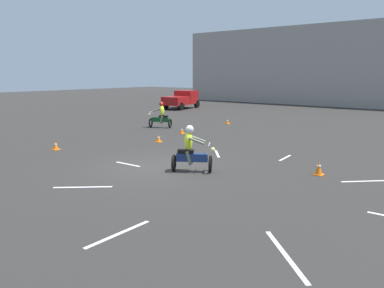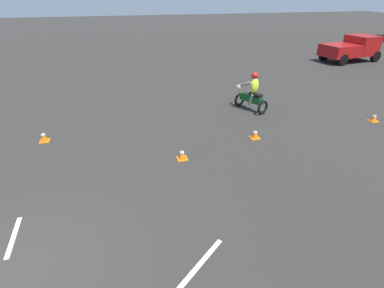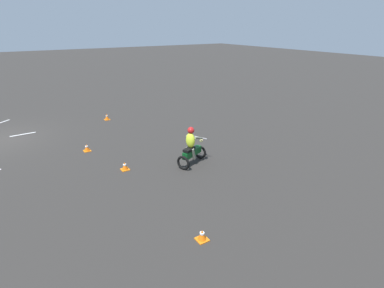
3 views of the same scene
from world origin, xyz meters
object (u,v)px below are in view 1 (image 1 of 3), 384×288
at_px(motorcycle_rider_background, 161,116).
at_px(traffic_cone_near_left, 159,139).
at_px(motorcycle_rider_foreground, 191,152).
at_px(traffic_cone_near_right, 182,131).
at_px(traffic_cone_mid_left, 227,122).
at_px(traffic_cone_far_right, 56,146).
at_px(traffic_cone_mid_center, 319,168).
at_px(pickup_truck, 182,99).

relative_size(motorcycle_rider_background, traffic_cone_near_left, 4.85).
xyz_separation_m(motorcycle_rider_foreground, motorcycle_rider_background, (-8.30, 7.28, 0.00)).
bearing_deg(traffic_cone_near_right, motorcycle_rider_background, 159.11).
height_order(traffic_cone_mid_left, traffic_cone_far_right, traffic_cone_far_right).
bearing_deg(traffic_cone_mid_left, motorcycle_rider_background, -118.67).
xyz_separation_m(motorcycle_rider_foreground, traffic_cone_near_right, (-5.73, 6.30, -0.57)).
bearing_deg(traffic_cone_near_left, motorcycle_rider_background, 131.90).
relative_size(motorcycle_rider_background, traffic_cone_near_right, 4.95).
bearing_deg(traffic_cone_mid_left, traffic_cone_mid_center, -43.22).
bearing_deg(motorcycle_rider_foreground, motorcycle_rider_background, -162.78).
xyz_separation_m(motorcycle_rider_foreground, traffic_cone_mid_center, (3.68, 2.39, -0.50)).
bearing_deg(traffic_cone_mid_left, traffic_cone_near_right, -87.04).
bearing_deg(traffic_cone_near_right, traffic_cone_far_right, -101.86).
xyz_separation_m(pickup_truck, traffic_cone_near_right, (10.00, -11.87, -0.77)).
distance_m(motorcycle_rider_background, traffic_cone_near_left, 5.09).
distance_m(traffic_cone_near_left, traffic_cone_mid_left, 8.05).
height_order(traffic_cone_near_right, traffic_cone_mid_center, traffic_cone_mid_center).
bearing_deg(pickup_truck, traffic_cone_far_right, -74.45).
distance_m(motorcycle_rider_foreground, pickup_truck, 24.03).
height_order(motorcycle_rider_foreground, traffic_cone_near_right, motorcycle_rider_foreground).
height_order(pickup_truck, traffic_cone_near_left, pickup_truck).
bearing_deg(traffic_cone_mid_center, motorcycle_rider_foreground, -146.98).
bearing_deg(traffic_cone_near_left, traffic_cone_far_right, -117.97).
distance_m(traffic_cone_mid_center, traffic_cone_mid_left, 13.29).
height_order(motorcycle_rider_background, traffic_cone_near_right, motorcycle_rider_background).
relative_size(pickup_truck, traffic_cone_mid_center, 9.19).
relative_size(motorcycle_rider_foreground, motorcycle_rider_background, 1.00).
distance_m(pickup_truck, traffic_cone_near_right, 15.54).
height_order(motorcycle_rider_background, traffic_cone_near_left, motorcycle_rider_background).
xyz_separation_m(motorcycle_rider_background, traffic_cone_mid_left, (2.30, 4.21, -0.57)).
height_order(traffic_cone_near_left, traffic_cone_near_right, traffic_cone_near_left).
relative_size(pickup_truck, traffic_cone_mid_left, 13.52).
bearing_deg(traffic_cone_far_right, traffic_cone_near_right, 78.14).
distance_m(motorcycle_rider_background, pickup_truck, 13.18).
relative_size(traffic_cone_near_right, traffic_cone_mid_left, 1.04).
relative_size(traffic_cone_mid_center, traffic_cone_far_right, 1.26).
height_order(pickup_truck, traffic_cone_mid_center, pickup_truck).
xyz_separation_m(traffic_cone_near_left, traffic_cone_mid_center, (8.61, -1.13, 0.07)).
bearing_deg(traffic_cone_far_right, motorcycle_rider_background, 97.54).
bearing_deg(pickup_truck, traffic_cone_mid_center, -47.67).
bearing_deg(traffic_cone_mid_center, pickup_truck, 140.89).
distance_m(motorcycle_rider_foreground, traffic_cone_near_right, 8.54).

